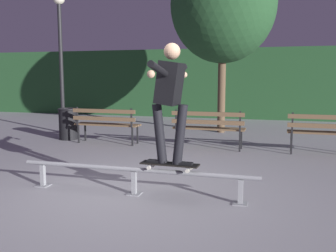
# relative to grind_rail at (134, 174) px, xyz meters

# --- Properties ---
(ground_plane) EXTENTS (90.00, 90.00, 0.00)m
(ground_plane) POSITION_rel_grind_rail_xyz_m (0.00, 0.03, -0.28)
(ground_plane) COLOR #99999E
(hedge_backdrop) EXTENTS (24.00, 1.20, 2.69)m
(hedge_backdrop) POSITION_rel_grind_rail_xyz_m (0.00, 10.35, 1.06)
(hedge_backdrop) COLOR #234C28
(hedge_backdrop) RESTS_ON ground
(grind_rail) EXTENTS (3.37, 0.18, 0.38)m
(grind_rail) POSITION_rel_grind_rail_xyz_m (0.00, 0.00, 0.00)
(grind_rail) COLOR gray
(grind_rail) RESTS_ON ground
(skateboard) EXTENTS (0.79, 0.24, 0.09)m
(skateboard) POSITION_rel_grind_rail_xyz_m (0.50, -0.00, 0.17)
(skateboard) COLOR black
(skateboard) RESTS_ON grind_rail
(skateboarder) EXTENTS (0.62, 1.41, 1.56)m
(skateboarder) POSITION_rel_grind_rail_xyz_m (0.51, -0.00, 1.10)
(skateboarder) COLOR black
(skateboarder) RESTS_ON skateboard
(park_bench_leftmost) EXTENTS (1.61, 0.44, 0.88)m
(park_bench_leftmost) POSITION_rel_grind_rail_xyz_m (-2.05, 3.46, 0.25)
(park_bench_leftmost) COLOR black
(park_bench_leftmost) RESTS_ON ground
(park_bench_left_center) EXTENTS (1.61, 0.44, 0.88)m
(park_bench_left_center) POSITION_rel_grind_rail_xyz_m (0.41, 3.46, 0.25)
(park_bench_left_center) COLOR black
(park_bench_left_center) RESTS_ON ground
(park_bench_right_center) EXTENTS (1.61, 0.44, 0.88)m
(park_bench_right_center) POSITION_rel_grind_rail_xyz_m (2.88, 3.46, 0.25)
(park_bench_right_center) COLOR black
(park_bench_right_center) RESTS_ON ground
(tree_behind_benches) EXTENTS (2.95, 2.95, 5.22)m
(tree_behind_benches) POSITION_rel_grind_rail_xyz_m (0.33, 6.14, 3.31)
(tree_behind_benches) COLOR brown
(tree_behind_benches) RESTS_ON ground
(lamp_post_left) EXTENTS (0.32, 0.32, 3.90)m
(lamp_post_left) POSITION_rel_grind_rail_xyz_m (-4.04, 4.81, 2.20)
(lamp_post_left) COLOR black
(lamp_post_left) RESTS_ON ground
(trash_can) EXTENTS (0.52, 0.52, 0.80)m
(trash_can) POSITION_rel_grind_rail_xyz_m (-3.27, 3.82, 0.13)
(trash_can) COLOR black
(trash_can) RESTS_ON ground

